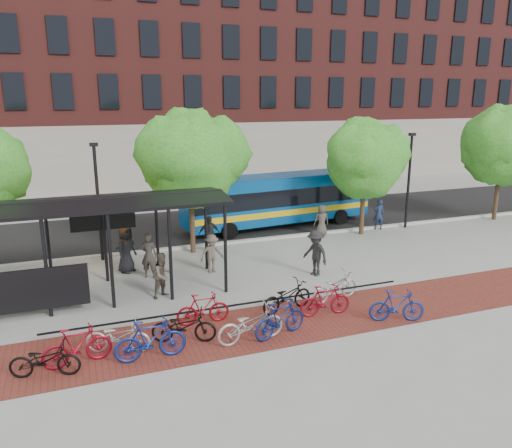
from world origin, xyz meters
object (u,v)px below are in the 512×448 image
object	(u,v)px
pedestrian_0	(126,249)
tree_b	(192,155)
bus_shelter	(71,216)
bike_5	(203,309)
lamp_post_right	(409,178)
bike_6	(251,324)
lamp_post_left	(98,199)
pedestrian_9	(315,253)
tree_c	(366,156)
bike_7	(280,319)
pedestrian_1	(149,256)
bike_11	(397,306)
pedestrian_7	(379,214)
bike_2	(118,336)
pedestrian_3	(212,253)
bike_4	(184,326)
pedestrian_2	(122,248)
pedestrian_4	(209,234)
bike_9	(325,300)
bike_8	(287,296)
pedestrian_6	(322,220)
pedestrian_8	(163,275)
tree_d	(504,142)
bike_1	(77,346)
bike_3	(150,340)
bus	(278,197)

from	to	relation	value
pedestrian_0	tree_b	bearing A→B (deg)	-17.50
pedestrian_0	bus_shelter	bearing A→B (deg)	-178.36
bus_shelter	bike_5	bearing A→B (deg)	-44.88
lamp_post_right	bike_6	bearing A→B (deg)	-143.05
lamp_post_left	bike_5	world-z (taller)	lamp_post_left
pedestrian_9	tree_c	bearing A→B (deg)	113.36
bike_7	pedestrian_1	distance (m)	7.05
bike_11	pedestrian_7	world-z (taller)	pedestrian_7
bike_2	pedestrian_3	distance (m)	6.92
tree_b	pedestrian_1	size ratio (longest dim) A/B	3.54
bike_4	tree_b	bearing A→B (deg)	3.11
pedestrian_1	pedestrian_2	bearing A→B (deg)	-38.71
pedestrian_3	pedestrian_4	distance (m)	2.84
lamp_post_left	bike_9	size ratio (longest dim) A/B	2.95
bike_7	pedestrian_3	distance (m)	6.18
bike_8	pedestrian_3	world-z (taller)	pedestrian_3
tree_b	pedestrian_3	size ratio (longest dim) A/B	4.05
pedestrian_6	pedestrian_8	world-z (taller)	pedestrian_8
bike_5	bike_9	world-z (taller)	bike_9
pedestrian_0	pedestrian_8	world-z (taller)	pedestrian_0
pedestrian_6	pedestrian_4	bearing A→B (deg)	12.59
tree_d	bike_1	xyz separation A→B (m)	(-23.34, -8.73, -3.92)
bike_6	pedestrian_3	size ratio (longest dim) A/B	1.31
pedestrian_6	pedestrian_8	distance (m)	10.57
bus_shelter	lamp_post_right	distance (m)	17.61
lamp_post_left	bike_3	size ratio (longest dim) A/B	2.61
tree_d	lamp_post_left	world-z (taller)	tree_d
lamp_post_left	pedestrian_3	bearing A→B (deg)	-38.12
bike_7	pedestrian_3	bearing A→B (deg)	-12.30
pedestrian_0	pedestrian_7	world-z (taller)	pedestrian_0
pedestrian_6	pedestrian_9	distance (m)	6.03
pedestrian_1	bike_3	bearing A→B (deg)	108.05
pedestrian_8	lamp_post_left	bearing A→B (deg)	81.82
bike_4	pedestrian_4	bearing A→B (deg)	-1.35
bus_shelter	bike_2	size ratio (longest dim) A/B	5.84
lamp_post_left	bike_4	size ratio (longest dim) A/B	2.71
tree_b	bus	size ratio (longest dim) A/B	0.60
tree_d	bike_9	world-z (taller)	tree_d
bike_9	tree_b	bearing A→B (deg)	21.20
lamp_post_left	pedestrian_7	size ratio (longest dim) A/B	3.09
bike_8	bike_1	bearing A→B (deg)	86.70
tree_c	tree_d	distance (m)	9.02
bike_5	bus_shelter	bearing A→B (deg)	46.66
pedestrian_6	pedestrian_7	xyz separation A→B (m)	(3.45, 0.00, 0.02)
pedestrian_9	bike_7	bearing A→B (deg)	-57.01
lamp_post_left	pedestrian_8	bearing A→B (deg)	-70.87
bike_5	bike_7	world-z (taller)	bike_7
bus	pedestrian_4	xyz separation A→B (m)	(-4.75, -3.11, -0.79)
pedestrian_0	lamp_post_left	bearing A→B (deg)	67.90
tree_c	pedestrian_7	xyz separation A→B (m)	(1.28, 0.45, -3.23)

